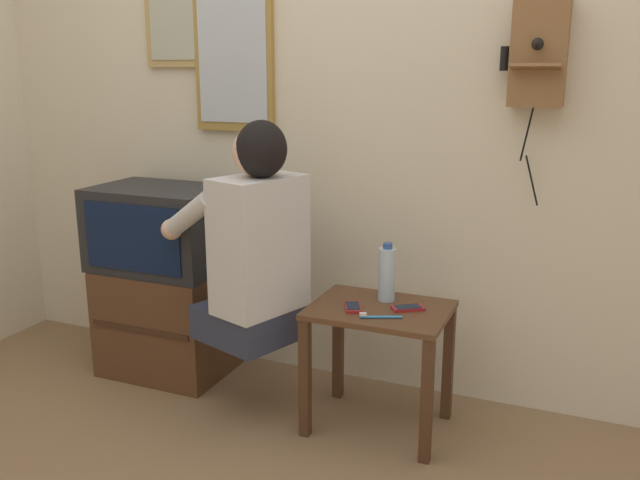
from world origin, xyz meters
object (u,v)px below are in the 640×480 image
object	(u,v)px
television	(161,228)
wall_mirror	(233,43)
toothbrush	(377,316)
framed_picture	(183,15)
cell_phone_held	(353,307)
person	(254,242)
wall_phone_antique	(539,52)
cell_phone_spare	(408,308)
water_bottle	(387,274)

from	to	relation	value
television	wall_mirror	bearing A→B (deg)	43.18
television	toothbrush	size ratio (longest dim) A/B	3.99
framed_picture	cell_phone_held	xyz separation A→B (m)	(1.00, -0.43, -1.14)
framed_picture	cell_phone_held	size ratio (longest dim) A/B	3.39
person	cell_phone_held	world-z (taller)	person
wall_mirror	toothbrush	distance (m)	1.41
toothbrush	wall_phone_antique	bearing A→B (deg)	-68.69
framed_picture	cell_phone_held	distance (m)	1.57
person	cell_phone_spare	world-z (taller)	person
person	television	size ratio (longest dim) A/B	1.49
television	wall_phone_antique	xyz separation A→B (m)	(1.59, 0.21, 0.77)
wall_phone_antique	wall_mirror	size ratio (longest dim) A/B	1.03
cell_phone_held	toothbrush	bearing A→B (deg)	-52.81
cell_phone_held	water_bottle	size ratio (longest dim) A/B	0.58
person	water_bottle	world-z (taller)	person
cell_phone_spare	toothbrush	size ratio (longest dim) A/B	0.91
television	toothbrush	distance (m)	1.17
television	framed_picture	bearing A→B (deg)	87.93
television	cell_phone_held	bearing A→B (deg)	-9.92
television	framed_picture	size ratio (longest dim) A/B	1.28
framed_picture	water_bottle	xyz separation A→B (m)	(1.09, -0.29, -1.03)
person	water_bottle	size ratio (longest dim) A/B	3.77
television	wall_mirror	world-z (taller)	wall_mirror
person	wall_phone_antique	xyz separation A→B (m)	(0.98, 0.44, 0.72)
wall_phone_antique	television	bearing A→B (deg)	-172.44
person	television	world-z (taller)	person
person	toothbrush	bearing A→B (deg)	-72.25
television	cell_phone_held	world-z (taller)	television
television	wall_phone_antique	world-z (taller)	wall_phone_antique
framed_picture	wall_mirror	world-z (taller)	wall_mirror
toothbrush	television	bearing A→B (deg)	54.59
framed_picture	cell_phone_spare	world-z (taller)	framed_picture
framed_picture	wall_phone_antique	bearing A→B (deg)	-1.58
television	wall_mirror	size ratio (longest dim) A/B	0.77
person	water_bottle	distance (m)	0.54
cell_phone_held	water_bottle	world-z (taller)	water_bottle
wall_phone_antique	framed_picture	xyz separation A→B (m)	(-1.58, 0.04, 0.18)
framed_picture	cell_phone_spare	distance (m)	1.69
wall_mirror	cell_phone_held	world-z (taller)	wall_mirror
wall_phone_antique	water_bottle	world-z (taller)	wall_phone_antique
framed_picture	water_bottle	distance (m)	1.53
cell_phone_held	cell_phone_spare	bearing A→B (deg)	-4.87
cell_phone_spare	water_bottle	distance (m)	0.17
person	cell_phone_held	distance (m)	0.46
water_bottle	framed_picture	bearing A→B (deg)	165.14
person	framed_picture	xyz separation A→B (m)	(-0.60, 0.48, 0.90)
framed_picture	water_bottle	world-z (taller)	framed_picture
television	toothbrush	world-z (taller)	television
person	framed_picture	size ratio (longest dim) A/B	1.91
wall_phone_antique	framed_picture	distance (m)	1.59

